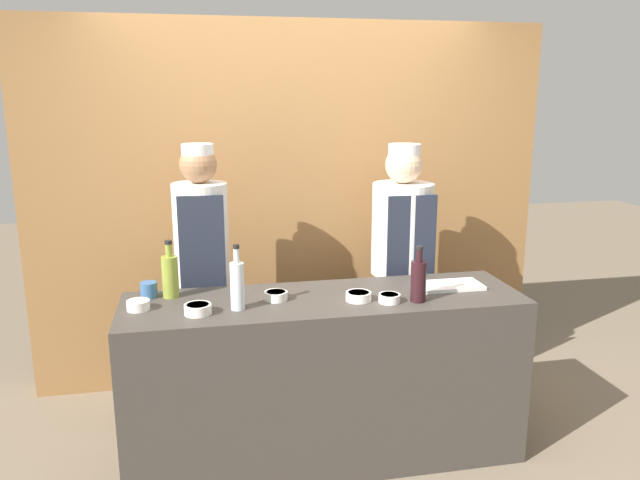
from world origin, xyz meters
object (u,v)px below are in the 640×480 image
object	(u,v)px
cutting_board	(449,286)
chef_right	(401,265)
sauce_bowl_green	(359,296)
cup_blue	(149,290)
bottle_oil	(170,275)
sauce_bowl_purple	(198,309)
chef_left	(203,272)
sauce_bowl_red	(389,298)
bottle_clear	(237,284)
sauce_bowl_yellow	(276,295)
bottle_wine	(418,280)
sauce_bowl_white	(138,305)

from	to	relation	value
cutting_board	chef_right	bearing A→B (deg)	99.91
sauce_bowl_green	cup_blue	world-z (taller)	cup_blue
bottle_oil	chef_right	xyz separation A→B (m)	(1.39, 0.40, -0.14)
sauce_bowl_purple	chef_right	world-z (taller)	chef_right
sauce_bowl_purple	cutting_board	distance (m)	1.36
chef_left	chef_right	xyz separation A→B (m)	(1.22, 0.00, -0.03)
sauce_bowl_green	chef_right	distance (m)	0.79
sauce_bowl_red	bottle_clear	distance (m)	0.77
bottle_clear	chef_left	distance (m)	0.69
sauce_bowl_red	sauce_bowl_yellow	size ratio (longest dim) A/B	0.93
sauce_bowl_green	sauce_bowl_red	bearing A→B (deg)	-21.87
sauce_bowl_green	sauce_bowl_yellow	size ratio (longest dim) A/B	1.10
sauce_bowl_green	cutting_board	world-z (taller)	sauce_bowl_green
cutting_board	cup_blue	xyz separation A→B (m)	(-1.60, 0.15, 0.03)
sauce_bowl_yellow	cup_blue	size ratio (longest dim) A/B	1.38
sauce_bowl_yellow	bottle_wine	xyz separation A→B (m)	(0.71, -0.16, 0.09)
bottle_oil	cup_blue	bearing A→B (deg)	171.74
sauce_bowl_green	bottle_clear	distance (m)	0.62
bottle_clear	chef_right	distance (m)	1.26
bottle_clear	sauce_bowl_red	bearing A→B (deg)	-3.65
sauce_bowl_green	sauce_bowl_white	bearing A→B (deg)	176.15
bottle_wine	sauce_bowl_purple	bearing A→B (deg)	178.35
sauce_bowl_green	cup_blue	distance (m)	1.09
chef_left	chef_right	distance (m)	1.22
sauce_bowl_purple	bottle_clear	size ratio (longest dim) A/B	0.40
cup_blue	chef_left	size ratio (longest dim) A/B	0.05
cutting_board	bottle_clear	distance (m)	1.17
sauce_bowl_purple	bottle_clear	xyz separation A→B (m)	(0.19, 0.03, 0.10)
cutting_board	chef_left	size ratio (longest dim) A/B	0.21
bottle_oil	chef_right	distance (m)	1.46
cutting_board	sauce_bowl_red	bearing A→B (deg)	-156.61
sauce_bowl_red	chef_right	distance (m)	0.77
sauce_bowl_white	bottle_clear	world-z (taller)	bottle_clear
bottle_wine	chef_right	xyz separation A→B (m)	(0.16, 0.72, -0.13)
sauce_bowl_white	sauce_bowl_yellow	bearing A→B (deg)	1.50
sauce_bowl_red	cutting_board	bearing A→B (deg)	23.39
cutting_board	cup_blue	bearing A→B (deg)	174.51
sauce_bowl_white	bottle_oil	distance (m)	0.25
sauce_bowl_red	bottle_wine	size ratio (longest dim) A/B	0.38
cutting_board	bottle_clear	xyz separation A→B (m)	(-1.16, -0.12, 0.12)
cup_blue	sauce_bowl_yellow	bearing A→B (deg)	-15.27
sauce_bowl_red	chef_right	bearing A→B (deg)	66.82
bottle_clear	bottle_wine	size ratio (longest dim) A/B	1.13
sauce_bowl_white	cutting_board	xyz separation A→B (m)	(1.64, 0.04, -0.02)
sauce_bowl_green	bottle_oil	distance (m)	0.98
sauce_bowl_green	sauce_bowl_purple	xyz separation A→B (m)	(-0.81, -0.04, 0.00)
sauce_bowl_red	sauce_bowl_purple	xyz separation A→B (m)	(-0.96, 0.02, 0.00)
sauce_bowl_purple	bottle_wine	world-z (taller)	bottle_wine
chef_right	bottle_oil	bearing A→B (deg)	-164.02
sauce_bowl_green	cutting_board	xyz separation A→B (m)	(0.54, 0.11, -0.01)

